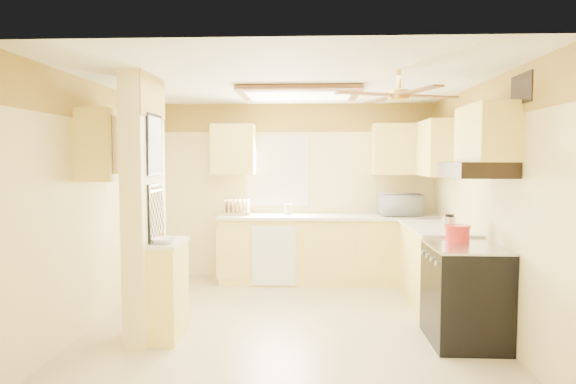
{
  "coord_description": "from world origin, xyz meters",
  "views": [
    {
      "loc": [
        0.21,
        -5.03,
        1.72
      ],
      "look_at": [
        -0.02,
        0.35,
        1.35
      ],
      "focal_mm": 30.0,
      "sensor_mm": 36.0,
      "label": 1
    }
  ],
  "objects_px": {
    "stove": "(465,294)",
    "bowl": "(164,241)",
    "microwave": "(400,205)",
    "kettle": "(449,225)",
    "dutch_oven": "(458,233)"
  },
  "relations": [
    {
      "from": "stove",
      "to": "bowl",
      "type": "height_order",
      "value": "bowl"
    },
    {
      "from": "stove",
      "to": "microwave",
      "type": "distance_m",
      "value": 2.25
    },
    {
      "from": "microwave",
      "to": "kettle",
      "type": "height_order",
      "value": "microwave"
    },
    {
      "from": "bowl",
      "to": "microwave",
      "type": "bearing_deg",
      "value": 41.57
    },
    {
      "from": "microwave",
      "to": "kettle",
      "type": "xyz_separation_m",
      "value": [
        0.21,
        -1.6,
        -0.05
      ]
    },
    {
      "from": "dutch_oven",
      "to": "microwave",
      "type": "bearing_deg",
      "value": 95.61
    },
    {
      "from": "microwave",
      "to": "bowl",
      "type": "relative_size",
      "value": 2.56
    },
    {
      "from": "microwave",
      "to": "dutch_oven",
      "type": "distance_m",
      "value": 1.94
    },
    {
      "from": "stove",
      "to": "dutch_oven",
      "type": "xyz_separation_m",
      "value": [
        -0.01,
        0.22,
        0.54
      ]
    },
    {
      "from": "dutch_oven",
      "to": "stove",
      "type": "bearing_deg",
      "value": -87.03
    },
    {
      "from": "microwave",
      "to": "bowl",
      "type": "bearing_deg",
      "value": 34.48
    },
    {
      "from": "bowl",
      "to": "kettle",
      "type": "distance_m",
      "value": 2.88
    },
    {
      "from": "microwave",
      "to": "stove",
      "type": "bearing_deg",
      "value": 88.24
    },
    {
      "from": "stove",
      "to": "kettle",
      "type": "relative_size",
      "value": 4.47
    },
    {
      "from": "microwave",
      "to": "bowl",
      "type": "distance_m",
      "value": 3.47
    }
  ]
}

